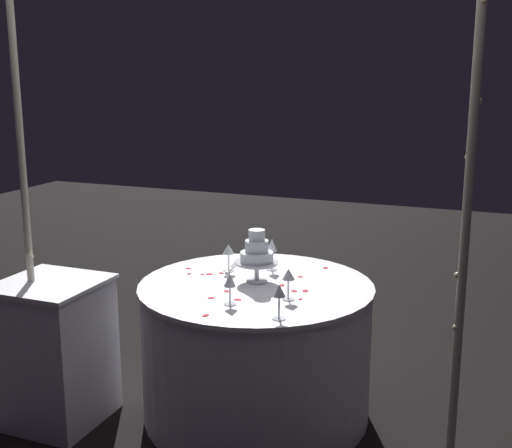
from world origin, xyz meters
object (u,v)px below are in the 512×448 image
object	(u,v)px
side_table	(54,351)
cake_knife	(232,267)
main_table	(256,350)
wine_glass_1	(279,293)
wine_glass_0	(288,276)
decorative_arch	(216,154)
wine_glass_5	(229,251)
wine_glass_3	(272,247)
tiered_cake	(257,253)
wine_glass_2	(230,282)
wine_glass_4	(263,245)

from	to	relation	value
side_table	cake_knife	xyz separation A→B (m)	(-0.71, -0.67, 0.35)
main_table	cake_knife	distance (m)	0.49
side_table	wine_glass_1	distance (m)	1.32
cake_knife	wine_glass_0	bearing A→B (deg)	139.92
decorative_arch	wine_glass_5	bearing A→B (deg)	-69.98
cake_knife	decorative_arch	bearing A→B (deg)	108.83
wine_glass_3	wine_glass_0	bearing A→B (deg)	119.71
main_table	decorative_arch	bearing A→B (deg)	90.13
tiered_cake	wine_glass_0	size ratio (longest dim) A/B	1.81
wine_glass_3	wine_glass_2	bearing A→B (deg)	91.46
tiered_cake	wine_glass_3	size ratio (longest dim) A/B	1.56
wine_glass_2	wine_glass_0	bearing A→B (deg)	-143.80
decorative_arch	side_table	distance (m)	1.43
wine_glass_2	wine_glass_3	bearing A→B (deg)	-88.54
wine_glass_1	wine_glass_2	world-z (taller)	wine_glass_1
wine_glass_1	wine_glass_3	xyz separation A→B (m)	(0.29, -0.69, 0.01)
wine_glass_0	wine_glass_3	world-z (taller)	wine_glass_3
decorative_arch	wine_glass_2	xyz separation A→B (m)	(0.00, -0.13, -0.61)
wine_glass_1	wine_glass_4	bearing A→B (deg)	-64.20
decorative_arch	tiered_cake	distance (m)	0.76
decorative_arch	wine_glass_3	distance (m)	0.94
decorative_arch	wine_glass_3	world-z (taller)	decorative_arch
wine_glass_4	wine_glass_2	bearing A→B (deg)	99.11
main_table	wine_glass_1	xyz separation A→B (m)	(-0.28, 0.42, 0.48)
tiered_cake	wine_glass_0	distance (m)	0.32
tiered_cake	cake_knife	distance (m)	0.33
decorative_arch	wine_glass_3	xyz separation A→B (m)	(0.02, -0.73, -0.59)
decorative_arch	wine_glass_4	bearing A→B (deg)	-82.29
main_table	wine_glass_3	world-z (taller)	wine_glass_3
wine_glass_2	wine_glass_5	xyz separation A→B (m)	(0.23, -0.49, 0.01)
wine_glass_0	wine_glass_2	world-z (taller)	wine_glass_0
cake_knife	wine_glass_2	bearing A→B (deg)	112.89
side_table	cake_knife	bearing A→B (deg)	-136.64
main_table	wine_glass_5	size ratio (longest dim) A/B	7.94
main_table	wine_glass_0	xyz separation A→B (m)	(-0.23, 0.16, 0.48)
main_table	wine_glass_2	world-z (taller)	wine_glass_2
decorative_arch	cake_knife	distance (m)	1.03
decorative_arch	wine_glass_1	bearing A→B (deg)	-171.60
main_table	side_table	size ratio (longest dim) A/B	1.61
main_table	wine_glass_4	bearing A→B (deg)	-73.70
main_table	cake_knife	xyz separation A→B (m)	(0.24, -0.23, 0.37)
side_table	wine_glass_3	xyz separation A→B (m)	(-0.94, -0.71, 0.48)
main_table	wine_glass_5	distance (m)	0.55
wine_glass_5	wine_glass_1	bearing A→B (deg)	130.90
tiered_cake	main_table	bearing A→B (deg)	107.12
wine_glass_5	wine_glass_2	bearing A→B (deg)	114.88
tiered_cake	wine_glass_3	xyz separation A→B (m)	(0.00, -0.23, -0.02)
tiered_cake	wine_glass_5	distance (m)	0.25
main_table	wine_glass_2	xyz separation A→B (m)	(-0.00, 0.33, 0.47)
wine_glass_0	wine_glass_4	world-z (taller)	wine_glass_0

